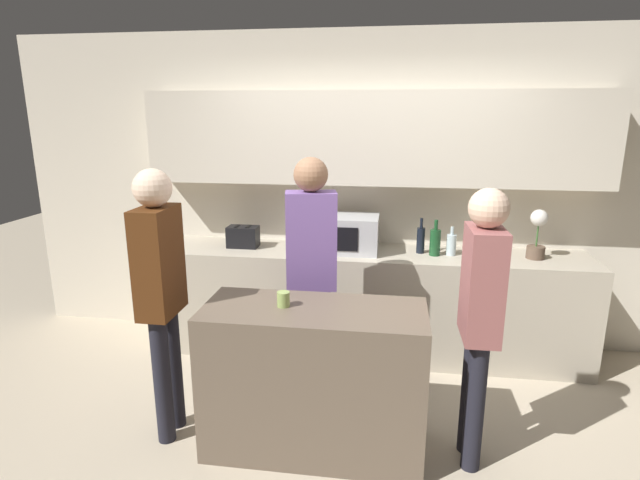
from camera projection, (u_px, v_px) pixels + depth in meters
The scene contains 14 objects.
ground_plane at pixel (352, 454), 3.05m from camera, with size 14.00×14.00×0.00m, color #BCAD93.
back_wall at pixel (372, 172), 4.26m from camera, with size 6.40×0.40×2.70m.
back_counter at pixel (367, 302), 4.27m from camera, with size 3.60×0.62×0.90m.
kitchen_island at pixel (314, 379), 3.03m from camera, with size 1.32×0.56×0.92m.
microwave at pixel (347, 234), 4.14m from camera, with size 0.52×0.39×0.30m.
toaster at pixel (243, 237), 4.28m from camera, with size 0.26×0.16×0.18m.
potted_plant at pixel (537, 234), 3.92m from camera, with size 0.14×0.14×0.39m.
bottle_0 at pixel (421, 240), 4.10m from camera, with size 0.07×0.07×0.29m.
bottle_1 at pixel (435, 242), 4.03m from camera, with size 0.09×0.09×0.29m.
bottle_2 at pixel (451, 244), 4.04m from camera, with size 0.08×0.08×0.23m.
cup_0 at pixel (283, 299), 2.94m from camera, with size 0.08×0.08×0.09m.
person_left at pixel (480, 307), 2.78m from camera, with size 0.22×0.34×1.65m.
person_center at pixel (311, 260), 3.41m from camera, with size 0.37×0.25×1.75m.
person_right at pixel (160, 283), 3.01m from camera, with size 0.23×0.34×1.72m.
Camera 1 is at (0.19, -2.63, 2.03)m, focal length 28.00 mm.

